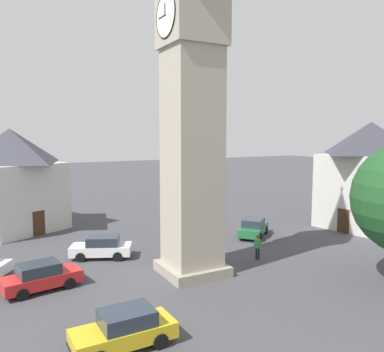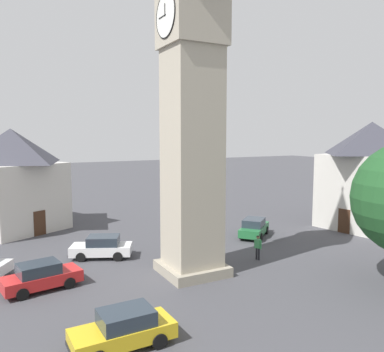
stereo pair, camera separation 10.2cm
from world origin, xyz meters
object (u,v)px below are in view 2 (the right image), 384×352
Objects in this scene: car_white_side at (41,276)px; car_black_far at (102,247)px; building_shop_left at (13,178)px; pedestrian at (258,245)px; car_blue_kerb at (254,227)px; building_terrace_right at (370,174)px; clock_tower at (192,37)px; car_silver_kerb at (124,329)px.

car_white_side is 5.91m from car_black_far.
building_shop_left is (15.72, 0.39, 3.85)m from car_white_side.
car_white_side is 2.58× the size of pedestrian.
building_shop_left is at bearing 55.23° from car_blue_kerb.
building_terrace_right is (2.85, -14.83, 3.91)m from pedestrian.
clock_tower is 5.51× the size of car_white_side.
car_blue_kerb is 0.95× the size of car_black_far.
clock_tower is 5.77× the size of car_silver_kerb.
building_terrace_right is at bearing -116.41° from building_shop_left.
clock_tower is 5.39× the size of car_black_far.
building_terrace_right is at bearing -81.48° from clock_tower.
pedestrian is at bearing -96.11° from car_white_side.
car_white_side is at bearing 101.72° from car_blue_kerb.
building_terrace_right is at bearing -96.07° from car_black_far.
building_terrace_right is at bearing -79.13° from pedestrian.
building_terrace_right is at bearing -70.96° from car_silver_kerb.
building_shop_left is (12.17, 17.53, 3.85)m from car_blue_kerb.
car_silver_kerb and car_black_far have the same top height.
car_silver_kerb is 13.05m from pedestrian.
car_silver_kerb is 8.00m from car_white_side.
clock_tower is 2.49× the size of building_terrace_right.
car_blue_kerb is at bearing -34.74° from pedestrian.
building_terrace_right reaches higher than car_white_side.
car_silver_kerb is at bearing 109.04° from building_terrace_right.
car_black_far is at bearing 88.24° from car_blue_kerb.
pedestrian reaches higher than car_blue_kerb.
pedestrian is 15.60m from building_terrace_right.
car_white_side is (1.61, 8.52, -13.33)m from clock_tower.
clock_tower reaches higher than building_terrace_right.
car_blue_kerb is 18.71m from car_silver_kerb.
pedestrian is 0.16× the size of building_shop_left.
clock_tower is at bearing 98.52° from building_terrace_right.
clock_tower reaches higher than car_silver_kerb.
car_silver_kerb is 0.40× the size of building_shop_left.
pedestrian is at bearing -88.39° from clock_tower.
car_black_far is at bearing 36.53° from clock_tower.
car_blue_kerb is 0.44× the size of building_terrace_right.
building_shop_left is (17.33, 8.90, -9.48)m from clock_tower.
car_blue_kerb is at bearing -91.76° from car_black_far.
clock_tower is at bearing 91.61° from pedestrian.
car_silver_kerb is at bearing 133.89° from clock_tower.
pedestrian is 22.49m from building_shop_left.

